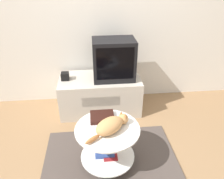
# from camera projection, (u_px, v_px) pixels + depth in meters

# --- Properties ---
(ground_plane) EXTENTS (12.00, 12.00, 0.00)m
(ground_plane) POSITION_uv_depth(u_px,v_px,m) (112.00, 168.00, 2.36)
(ground_plane) COLOR #93704C
(wall_back) EXTENTS (8.00, 0.05, 2.60)m
(wall_back) POSITION_uv_depth(u_px,v_px,m) (101.00, 16.00, 3.04)
(wall_back) COLOR silver
(wall_back) RESTS_ON ground_plane
(rug) EXTENTS (1.48, 1.24, 0.02)m
(rug) POSITION_uv_depth(u_px,v_px,m) (112.00, 167.00, 2.36)
(rug) COLOR #4C423D
(rug) RESTS_ON ground_plane
(tv_stand) EXTENTS (1.15, 0.60, 0.52)m
(tv_stand) POSITION_uv_depth(u_px,v_px,m) (100.00, 94.00, 3.22)
(tv_stand) COLOR beige
(tv_stand) RESTS_ON ground_plane
(tv) EXTENTS (0.57, 0.39, 0.56)m
(tv) POSITION_uv_depth(u_px,v_px,m) (114.00, 60.00, 2.95)
(tv) COLOR black
(tv) RESTS_ON tv_stand
(speaker) EXTENTS (0.11, 0.11, 0.11)m
(speaker) POSITION_uv_depth(u_px,v_px,m) (65.00, 76.00, 3.02)
(speaker) COLOR black
(speaker) RESTS_ON tv_stand
(coffee_table) EXTENTS (0.65, 0.65, 0.48)m
(coffee_table) POSITION_uv_depth(u_px,v_px,m) (107.00, 142.00, 2.26)
(coffee_table) COLOR #B2B2B7
(coffee_table) RESTS_ON rug
(dvd_box) EXTENTS (0.25, 0.20, 0.05)m
(dvd_box) POSITION_uv_depth(u_px,v_px,m) (102.00, 117.00, 2.29)
(dvd_box) COLOR black
(dvd_box) RESTS_ON coffee_table
(cat) EXTENTS (0.45, 0.36, 0.14)m
(cat) POSITION_uv_depth(u_px,v_px,m) (111.00, 125.00, 2.10)
(cat) COLOR tan
(cat) RESTS_ON coffee_table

